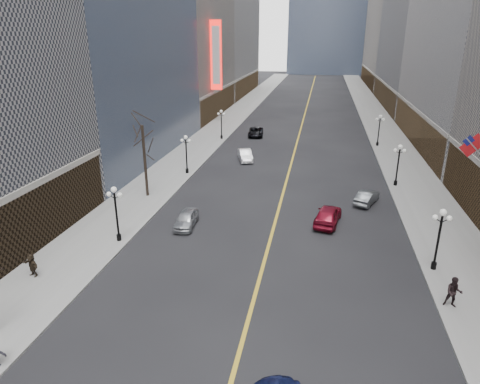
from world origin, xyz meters
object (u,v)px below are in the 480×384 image
at_px(streetlamp_east_2, 398,161).
at_px(streetlamp_east_3, 379,127).
at_px(streetlamp_west_2, 186,150).
at_px(streetlamp_west_3, 221,121).
at_px(car_nb_far, 256,132).
at_px(car_sb_mid, 328,215).
at_px(streetlamp_east_1, 439,233).
at_px(car_sb_far, 367,197).
at_px(car_nb_mid, 245,155).
at_px(streetlamp_west_1, 116,208).
at_px(car_nb_near, 186,219).

relative_size(streetlamp_east_2, streetlamp_east_3, 1.00).
xyz_separation_m(streetlamp_west_2, streetlamp_west_3, (0.00, 18.00, 0.00)).
distance_m(car_nb_far, car_sb_mid, 34.65).
bearing_deg(streetlamp_east_1, car_sb_far, 106.06).
height_order(streetlamp_east_2, car_nb_far, streetlamp_east_2).
relative_size(car_nb_mid, car_sb_mid, 0.92).
bearing_deg(streetlamp_west_2, streetlamp_east_1, -37.33).
distance_m(streetlamp_east_2, streetlamp_west_3, 29.68).
distance_m(streetlamp_west_1, streetlamp_west_2, 18.00).
height_order(streetlamp_west_2, car_nb_near, streetlamp_west_2).
relative_size(streetlamp_east_1, streetlamp_west_3, 1.00).
bearing_deg(streetlamp_west_2, streetlamp_east_2, 0.00).
bearing_deg(car_sb_far, car_nb_far, -37.94).
height_order(streetlamp_east_1, streetlamp_east_2, same).
xyz_separation_m(streetlamp_east_2, streetlamp_west_1, (-23.60, -18.00, 0.00)).
bearing_deg(streetlamp_east_1, streetlamp_east_3, 90.00).
distance_m(streetlamp_east_1, streetlamp_east_3, 36.00).
distance_m(streetlamp_west_2, car_nb_far, 22.08).
bearing_deg(streetlamp_east_1, car_nb_mid, 125.53).
distance_m(streetlamp_east_3, car_sb_far, 24.15).
distance_m(streetlamp_west_3, car_sb_mid, 33.61).
height_order(streetlamp_east_3, car_nb_near, streetlamp_east_3).
relative_size(streetlamp_west_1, streetlamp_west_3, 1.00).
distance_m(streetlamp_east_3, car_sb_mid, 30.26).
height_order(streetlamp_west_3, car_nb_near, streetlamp_west_3).
relative_size(car_nb_far, car_sb_far, 1.27).
bearing_deg(car_sb_mid, streetlamp_east_3, -93.63).
xyz_separation_m(streetlamp_west_1, car_nb_mid, (5.75, 25.01, -2.18)).
height_order(streetlamp_east_1, streetlamp_west_2, same).
relative_size(streetlamp_west_1, car_nb_far, 0.90).
distance_m(streetlamp_west_1, car_nb_near, 6.24).
distance_m(streetlamp_east_1, car_nb_mid, 30.80).
xyz_separation_m(streetlamp_east_3, streetlamp_west_2, (-23.60, -18.00, 0.00)).
distance_m(streetlamp_east_2, car_sb_far, 7.13).
xyz_separation_m(car_nb_near, car_sb_far, (15.71, 8.36, -0.03)).
height_order(streetlamp_east_3, streetlamp_west_1, same).
xyz_separation_m(streetlamp_west_2, car_nb_far, (4.91, 21.41, -2.20)).
distance_m(streetlamp_west_3, car_sb_far, 31.21).
relative_size(streetlamp_west_2, streetlamp_west_3, 1.00).
height_order(streetlamp_east_3, car_nb_far, streetlamp_east_3).
bearing_deg(streetlamp_east_3, car_sb_far, -98.41).
bearing_deg(streetlamp_west_1, streetlamp_east_2, 37.33).
xyz_separation_m(car_nb_near, car_nb_mid, (1.38, 21.15, 0.04)).
height_order(streetlamp_east_1, car_sb_far, streetlamp_east_1).
bearing_deg(car_sb_mid, car_sb_far, -113.95).
bearing_deg(car_nb_far, streetlamp_east_1, -70.57).
relative_size(streetlamp_east_1, car_sb_mid, 0.95).
bearing_deg(streetlamp_east_3, streetlamp_east_1, -90.00).
xyz_separation_m(streetlamp_west_1, streetlamp_west_2, (0.00, 18.00, 0.00)).
bearing_deg(streetlamp_east_2, streetlamp_west_2, 180.00).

